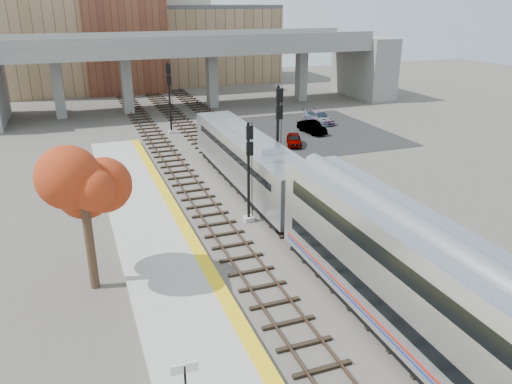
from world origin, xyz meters
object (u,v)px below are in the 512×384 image
object	(u,v)px
signal_mast_mid	(278,137)
tree	(82,188)
car_a	(294,140)
car_b	(312,127)
car_c	(319,117)
signal_mast_near	(249,176)
coach	(470,326)
locomotive	(249,159)
signal_mast_far	(170,98)

from	to	relation	value
signal_mast_mid	tree	xyz separation A→B (m)	(-13.95, -9.77, 1.32)
car_a	car_b	world-z (taller)	car_b
tree	car_c	distance (m)	38.75
signal_mast_near	car_c	world-z (taller)	signal_mast_near
car_b	signal_mast_mid	bearing A→B (deg)	-132.41
car_b	coach	bearing A→B (deg)	-115.38
locomotive	signal_mast_near	bearing A→B (deg)	-109.74
signal_mast_near	coach	bearing A→B (deg)	-82.86
signal_mast_far	tree	distance (m)	30.72
car_a	coach	bearing A→B (deg)	-82.72
tree	coach	bearing A→B (deg)	-45.22
locomotive	tree	bearing A→B (deg)	-138.53
signal_mast_near	signal_mast_far	distance (m)	24.35
signal_mast_mid	car_c	world-z (taller)	signal_mast_mid
signal_mast_near	car_a	xyz separation A→B (m)	(10.19, 15.23, -2.47)
signal_mast_far	tree	bearing A→B (deg)	-108.73
coach	car_c	bearing A→B (deg)	69.58
signal_mast_far	car_c	size ratio (longest dim) A/B	1.61
tree	car_b	bearing A→B (deg)	44.77
car_b	signal_mast_near	bearing A→B (deg)	-133.39
car_a	signal_mast_near	bearing A→B (deg)	-102.30
coach	car_a	xyz separation A→B (m)	(8.09, 31.99, -2.17)
car_b	signal_mast_far	bearing A→B (deg)	152.02
car_b	locomotive	bearing A→B (deg)	-139.19
car_a	car_c	size ratio (longest dim) A/B	0.75
signal_mast_far	signal_mast_near	bearing A→B (deg)	-90.00
locomotive	signal_mast_far	world-z (taller)	signal_mast_far
signal_mast_mid	car_b	world-z (taller)	signal_mast_mid
tree	car_b	world-z (taller)	tree
signal_mast_far	car_a	distance (m)	14.02
car_c	locomotive	bearing A→B (deg)	-138.32
locomotive	signal_mast_near	xyz separation A→B (m)	(-2.10, -5.85, 0.82)
car_c	car_a	bearing A→B (deg)	-138.37
locomotive	signal_mast_near	world-z (taller)	signal_mast_near
coach	signal_mast_near	bearing A→B (deg)	97.14
locomotive	signal_mast_mid	size ratio (longest dim) A/B	2.47
locomotive	car_a	size ratio (longest dim) A/B	5.49
coach	car_a	world-z (taller)	coach
car_a	car_c	xyz separation A→B (m)	(6.69, 7.73, 0.08)
signal_mast_near	tree	bearing A→B (deg)	-154.45
signal_mast_near	tree	size ratio (longest dim) A/B	0.91
signal_mast_near	tree	distance (m)	11.13
tree	car_a	distance (m)	28.65
signal_mast_mid	signal_mast_far	bearing A→B (deg)	102.00
car_a	signal_mast_mid	bearing A→B (deg)	-99.42
car_c	car_b	bearing A→B (deg)	-133.21
coach	car_c	world-z (taller)	coach
coach	car_b	bearing A→B (deg)	71.57
coach	signal_mast_near	size ratio (longest dim) A/B	3.86
locomotive	signal_mast_far	size ratio (longest dim) A/B	2.56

